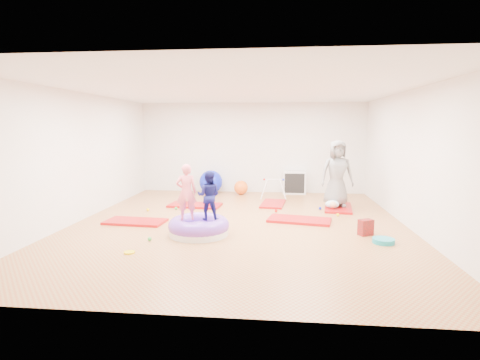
# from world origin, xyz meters

# --- Properties ---
(room) EXTENTS (7.01, 8.01, 2.81)m
(room) POSITION_xyz_m (0.00, 0.00, 1.40)
(room) COLOR #A18049
(room) RESTS_ON ground
(gym_mat_front_left) EXTENTS (1.32, 0.74, 0.05)m
(gym_mat_front_left) POSITION_xyz_m (-2.23, -0.16, 0.03)
(gym_mat_front_left) COLOR #B00006
(gym_mat_front_left) RESTS_ON ground
(gym_mat_mid_left) EXTENTS (1.39, 0.79, 0.06)m
(gym_mat_mid_left) POSITION_xyz_m (-1.32, 1.65, 0.03)
(gym_mat_mid_left) COLOR #B00006
(gym_mat_mid_left) RESTS_ON ground
(gym_mat_center_back) EXTENTS (0.70, 1.21, 0.05)m
(gym_mat_center_back) POSITION_xyz_m (0.71, 2.08, 0.02)
(gym_mat_center_back) COLOR #B00006
(gym_mat_center_back) RESTS_ON ground
(gym_mat_right) EXTENTS (1.45, 0.92, 0.06)m
(gym_mat_right) POSITION_xyz_m (1.31, 0.33, 0.03)
(gym_mat_right) COLOR #B00006
(gym_mat_right) RESTS_ON ground
(gym_mat_rear_right) EXTENTS (0.82, 1.37, 0.05)m
(gym_mat_rear_right) POSITION_xyz_m (2.36, 1.73, 0.03)
(gym_mat_rear_right) COLOR #B00006
(gym_mat_rear_right) RESTS_ON ground
(inflatable_cushion) EXTENTS (1.17, 1.17, 0.37)m
(inflatable_cushion) POSITION_xyz_m (-0.67, -0.91, 0.14)
(inflatable_cushion) COLOR silver
(inflatable_cushion) RESTS_ON ground
(child_pink) EXTENTS (0.44, 0.34, 1.07)m
(child_pink) POSITION_xyz_m (-0.90, -0.90, 0.87)
(child_pink) COLOR #FC6A78
(child_pink) RESTS_ON inflatable_cushion
(child_navy) EXTENTS (0.47, 0.37, 0.93)m
(child_navy) POSITION_xyz_m (-0.48, -0.87, 0.80)
(child_navy) COLOR #121356
(child_navy) RESTS_ON inflatable_cushion
(adult_caregiver) EXTENTS (0.88, 0.63, 1.67)m
(adult_caregiver) POSITION_xyz_m (2.31, 1.80, 0.89)
(adult_caregiver) COLOR slate
(adult_caregiver) RESTS_ON gym_mat_rear_right
(infant) EXTENTS (0.34, 0.34, 0.20)m
(infant) POSITION_xyz_m (2.18, 1.50, 0.16)
(infant) COLOR #C0E8FF
(infant) RESTS_ON gym_mat_rear_right
(ball_pit_balls) EXTENTS (4.64, 3.02, 0.07)m
(ball_pit_balls) POSITION_xyz_m (0.22, 0.83, 0.04)
(ball_pit_balls) COLOR green
(ball_pit_balls) RESTS_ON ground
(exercise_ball_blue) EXTENTS (0.72, 0.72, 0.72)m
(exercise_ball_blue) POSITION_xyz_m (-1.25, 3.59, 0.36)
(exercise_ball_blue) COLOR #0D1BC6
(exercise_ball_blue) RESTS_ON ground
(exercise_ball_orange) EXTENTS (0.43, 0.43, 0.43)m
(exercise_ball_orange) POSITION_xyz_m (-0.29, 3.50, 0.22)
(exercise_ball_orange) COLOR orange
(exercise_ball_orange) RESTS_ON ground
(infant_play_gym) EXTENTS (0.74, 0.70, 0.56)m
(infant_play_gym) POSITION_xyz_m (0.71, 2.99, 0.38)
(infant_play_gym) COLOR silver
(infant_play_gym) RESTS_ON ground
(cube_shelf) EXTENTS (0.70, 0.34, 0.70)m
(cube_shelf) POSITION_xyz_m (1.33, 3.79, 0.35)
(cube_shelf) COLOR silver
(cube_shelf) RESTS_ON ground
(balance_disc) EXTENTS (0.38, 0.38, 0.09)m
(balance_disc) POSITION_xyz_m (2.71, -1.10, 0.04)
(balance_disc) COLOR teal
(balance_disc) RESTS_ON ground
(backpack) EXTENTS (0.31, 0.27, 0.30)m
(backpack) POSITION_xyz_m (2.50, -0.62, 0.15)
(backpack) COLOR #B00D0B
(backpack) RESTS_ON ground
(yellow_toy) EXTENTS (0.18, 0.18, 0.03)m
(yellow_toy) POSITION_xyz_m (-1.58, -2.08, 0.01)
(yellow_toy) COLOR #ECCF00
(yellow_toy) RESTS_ON ground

